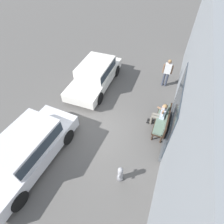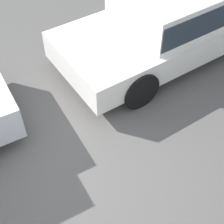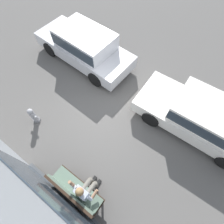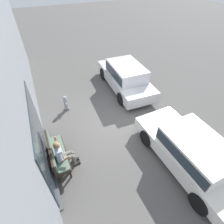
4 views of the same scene
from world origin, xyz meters
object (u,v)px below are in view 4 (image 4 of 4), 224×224
(bench, at_px, (56,153))
(person_on_phone, at_px, (63,154))
(fire_hydrant, at_px, (66,103))
(parked_car_near, at_px, (193,151))
(parked_car_mid, at_px, (125,76))

(bench, relative_size, person_on_phone, 1.23)
(person_on_phone, bearing_deg, fire_hydrant, -13.91)
(parked_car_near, bearing_deg, bench, 65.04)
(parked_car_near, distance_m, fire_hydrant, 6.03)
(person_on_phone, relative_size, parked_car_near, 0.30)
(person_on_phone, distance_m, fire_hydrant, 3.32)
(parked_car_near, xyz_separation_m, fire_hydrant, (5.00, 3.35, -0.38))
(fire_hydrant, bearing_deg, bench, 161.03)
(parked_car_mid, bearing_deg, person_on_phone, 130.38)
(parked_car_near, relative_size, fire_hydrant, 5.58)
(person_on_phone, bearing_deg, parked_car_mid, -49.62)
(bench, bearing_deg, fire_hydrant, -18.97)
(bench, xyz_separation_m, parked_car_near, (-2.03, -4.37, 0.17))
(parked_car_near, height_order, fire_hydrant, parked_car_near)
(parked_car_near, distance_m, parked_car_mid, 5.55)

